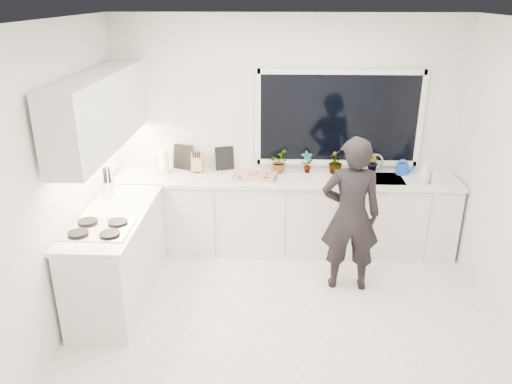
{
  "coord_description": "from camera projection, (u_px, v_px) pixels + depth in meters",
  "views": [
    {
      "loc": [
        -0.11,
        -3.95,
        2.9
      ],
      "look_at": [
        -0.3,
        0.4,
        1.15
      ],
      "focal_mm": 35.0,
      "sensor_mm": 36.0,
      "label": 1
    }
  ],
  "objects": [
    {
      "name": "floor",
      "position": [
        285.0,
        321.0,
        4.74
      ],
      "size": [
        4.0,
        3.5,
        0.02
      ],
      "primitive_type": "cube",
      "color": "beige",
      "rests_on": "ground"
    },
    {
      "name": "wall_back",
      "position": [
        286.0,
        134.0,
        5.87
      ],
      "size": [
        4.0,
        0.02,
        2.7
      ],
      "primitive_type": "cube",
      "color": "white",
      "rests_on": "ground"
    },
    {
      "name": "wall_left",
      "position": [
        57.0,
        185.0,
        4.31
      ],
      "size": [
        0.02,
        3.5,
        2.7
      ],
      "primitive_type": "cube",
      "color": "white",
      "rests_on": "ground"
    },
    {
      "name": "ceiling",
      "position": [
        293.0,
        19.0,
        3.73
      ],
      "size": [
        4.0,
        3.5,
        0.02
      ],
      "primitive_type": "cube",
      "color": "white",
      "rests_on": "wall_back"
    },
    {
      "name": "window",
      "position": [
        339.0,
        118.0,
        5.74
      ],
      "size": [
        1.8,
        0.02,
        1.0
      ],
      "primitive_type": "cube",
      "color": "black",
      "rests_on": "wall_back"
    },
    {
      "name": "base_cabinets_back",
      "position": [
        285.0,
        215.0,
        5.92
      ],
      "size": [
        3.92,
        0.58,
        0.88
      ],
      "primitive_type": "cube",
      "color": "white",
      "rests_on": "floor"
    },
    {
      "name": "base_cabinets_left",
      "position": [
        118.0,
        258.0,
        4.96
      ],
      "size": [
        0.58,
        1.6,
        0.88
      ],
      "primitive_type": "cube",
      "color": "white",
      "rests_on": "floor"
    },
    {
      "name": "countertop_back",
      "position": [
        286.0,
        179.0,
        5.74
      ],
      "size": [
        3.94,
        0.62,
        0.04
      ],
      "primitive_type": "cube",
      "color": "silver",
      "rests_on": "base_cabinets_back"
    },
    {
      "name": "countertop_left",
      "position": [
        113.0,
        216.0,
        4.79
      ],
      "size": [
        0.62,
        1.6,
        0.04
      ],
      "primitive_type": "cube",
      "color": "silver",
      "rests_on": "base_cabinets_left"
    },
    {
      "name": "upper_cabinets",
      "position": [
        102.0,
        110.0,
        4.77
      ],
      "size": [
        0.34,
        2.1,
        0.7
      ],
      "primitive_type": "cube",
      "color": "white",
      "rests_on": "wall_left"
    },
    {
      "name": "sink",
      "position": [
        377.0,
        182.0,
        5.72
      ],
      "size": [
        0.58,
        0.42,
        0.14
      ],
      "primitive_type": "cube",
      "color": "silver",
      "rests_on": "countertop_back"
    },
    {
      "name": "faucet",
      "position": [
        375.0,
        164.0,
        5.84
      ],
      "size": [
        0.03,
        0.03,
        0.22
      ],
      "primitive_type": "cylinder",
      "color": "silver",
      "rests_on": "countertop_back"
    },
    {
      "name": "stovetop",
      "position": [
        99.0,
        228.0,
        4.46
      ],
      "size": [
        0.56,
        0.48,
        0.03
      ],
      "primitive_type": "cube",
      "color": "black",
      "rests_on": "countertop_left"
    },
    {
      "name": "person",
      "position": [
        351.0,
        215.0,
        5.0
      ],
      "size": [
        0.61,
        0.41,
        1.64
      ],
      "primitive_type": "imported",
      "rotation": [
        0.0,
        0.0,
        3.12
      ],
      "color": "black",
      "rests_on": "floor"
    },
    {
      "name": "pizza_tray",
      "position": [
        256.0,
        176.0,
        5.72
      ],
      "size": [
        0.54,
        0.43,
        0.03
      ],
      "primitive_type": "cube",
      "rotation": [
        0.0,
        0.0,
        -0.13
      ],
      "color": "silver",
      "rests_on": "countertop_back"
    },
    {
      "name": "pizza",
      "position": [
        256.0,
        175.0,
        5.71
      ],
      "size": [
        0.49,
        0.38,
        0.01
      ],
      "primitive_type": "cube",
      "rotation": [
        0.0,
        0.0,
        -0.13
      ],
      "color": "#B01B17",
      "rests_on": "pizza_tray"
    },
    {
      "name": "watering_can",
      "position": [
        402.0,
        169.0,
        5.81
      ],
      "size": [
        0.16,
        0.16,
        0.13
      ],
      "primitive_type": "cylinder",
      "rotation": [
        0.0,
        0.0,
        -0.18
      ],
      "color": "blue",
      "rests_on": "countertop_back"
    },
    {
      "name": "paper_towel_roll",
      "position": [
        164.0,
        162.0,
        5.84
      ],
      "size": [
        0.12,
        0.12,
        0.26
      ],
      "primitive_type": "cylinder",
      "rotation": [
        0.0,
        0.0,
        0.09
      ],
      "color": "white",
      "rests_on": "countertop_back"
    },
    {
      "name": "knife_block",
      "position": [
        197.0,
        163.0,
        5.87
      ],
      "size": [
        0.13,
        0.1,
        0.22
      ],
      "primitive_type": "cube",
      "rotation": [
        0.0,
        0.0,
        0.0
      ],
      "color": "#956045",
      "rests_on": "countertop_back"
    },
    {
      "name": "utensil_crock",
      "position": [
        108.0,
        189.0,
        5.18
      ],
      "size": [
        0.14,
        0.14,
        0.16
      ],
      "primitive_type": "cylinder",
      "rotation": [
        0.0,
        0.0,
        0.12
      ],
      "color": "#ACACB1",
      "rests_on": "countertop_left"
    },
    {
      "name": "picture_frame_large",
      "position": [
        224.0,
        158.0,
        5.94
      ],
      "size": [
        0.22,
        0.09,
        0.28
      ],
      "primitive_type": "cube",
      "rotation": [
        0.0,
        0.0,
        0.31
      ],
      "color": "black",
      "rests_on": "countertop_back"
    },
    {
      "name": "picture_frame_small",
      "position": [
        183.0,
        157.0,
        5.95
      ],
      "size": [
        0.24,
        0.11,
        0.3
      ],
      "primitive_type": "cube",
      "rotation": [
        0.0,
        0.0,
        -0.36
      ],
      "color": "black",
      "rests_on": "countertop_back"
    },
    {
      "name": "herb_plants",
      "position": [
        314.0,
        162.0,
        5.82
      ],
      "size": [
        1.28,
        0.25,
        0.29
      ],
      "color": "#26662D",
      "rests_on": "countertop_back"
    },
    {
      "name": "soap_bottles",
      "position": [
        428.0,
        173.0,
        5.49
      ],
      "size": [
        0.24,
        0.15,
        0.28
      ],
      "color": "#D8BF66",
      "rests_on": "countertop_back"
    }
  ]
}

